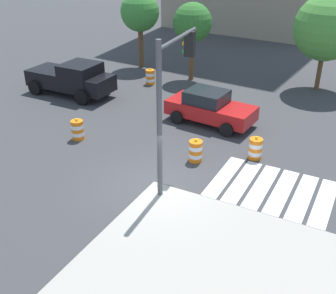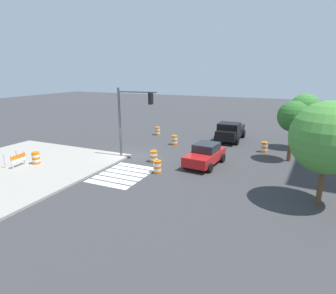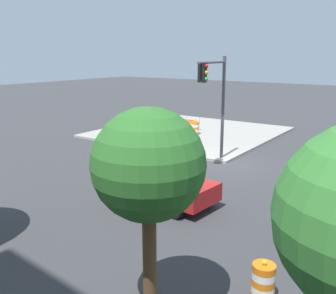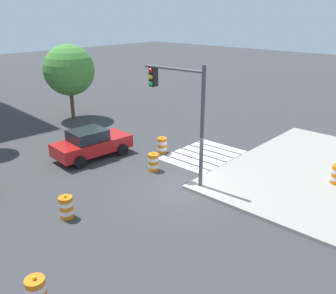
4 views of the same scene
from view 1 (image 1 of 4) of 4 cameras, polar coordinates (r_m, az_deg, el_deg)
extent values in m
plane|color=#38383A|center=(15.75, -1.94, -5.21)|extent=(120.00, 120.00, 0.00)
cube|color=silver|center=(16.39, 7.70, -4.00)|extent=(0.60, 3.20, 0.02)
cube|color=silver|center=(16.19, 10.18, -4.63)|extent=(0.60, 3.20, 0.02)
cube|color=silver|center=(16.04, 12.72, -5.26)|extent=(0.60, 3.20, 0.02)
cube|color=silver|center=(15.91, 15.31, -5.89)|extent=(0.60, 3.20, 0.02)
cube|color=silver|center=(15.82, 17.94, -6.52)|extent=(0.60, 3.20, 0.02)
cube|color=silver|center=(15.77, 20.60, -7.14)|extent=(0.60, 3.20, 0.02)
cube|color=red|center=(20.60, 5.86, 5.06)|extent=(4.45, 2.22, 0.70)
cube|color=#1E2328|center=(20.46, 5.32, 6.89)|extent=(2.04, 1.76, 0.60)
cylinder|color=black|center=(21.02, 10.29, 4.19)|extent=(0.68, 0.30, 0.66)
cylinder|color=black|center=(19.42, 8.02, 2.35)|extent=(0.68, 0.30, 0.66)
cylinder|color=black|center=(22.09, 3.86, 5.76)|extent=(0.68, 0.30, 0.66)
cylinder|color=black|center=(20.57, 1.24, 4.12)|extent=(0.68, 0.30, 0.66)
cube|color=black|center=(25.73, -15.47, 9.30)|extent=(2.50, 2.01, 0.90)
cube|color=black|center=(24.29, -11.84, 9.40)|extent=(1.90, 2.00, 1.50)
cube|color=black|center=(23.73, -9.68, 8.39)|extent=(1.40, 1.90, 0.90)
cylinder|color=black|center=(24.81, -8.75, 8.21)|extent=(0.84, 0.30, 0.84)
cylinder|color=black|center=(23.31, -11.69, 6.67)|extent=(0.84, 0.30, 0.84)
cylinder|color=black|center=(26.90, -14.69, 9.17)|extent=(0.84, 0.30, 0.84)
cylinder|color=black|center=(25.52, -17.71, 7.77)|extent=(0.84, 0.30, 0.84)
cylinder|color=orange|center=(17.86, 11.77, -1.23)|extent=(0.56, 0.56, 0.18)
cylinder|color=white|center=(17.77, 11.82, -0.72)|extent=(0.56, 0.56, 0.18)
cylinder|color=orange|center=(17.69, 11.88, -0.21)|extent=(0.56, 0.56, 0.18)
cylinder|color=white|center=(17.61, 11.93, 0.31)|extent=(0.56, 0.56, 0.18)
cylinder|color=orange|center=(17.53, 11.99, 0.83)|extent=(0.56, 0.56, 0.18)
sphere|color=yellow|center=(17.46, 12.04, 1.27)|extent=(0.12, 0.12, 0.12)
cylinder|color=orange|center=(19.54, -12.18, 1.36)|extent=(0.56, 0.56, 0.18)
cylinder|color=white|center=(19.47, -12.23, 1.84)|extent=(0.56, 0.56, 0.18)
cylinder|color=orange|center=(19.39, -12.28, 2.32)|extent=(0.56, 0.56, 0.18)
cylinder|color=white|center=(19.32, -12.33, 2.80)|extent=(0.56, 0.56, 0.18)
cylinder|color=orange|center=(19.24, -12.39, 3.29)|extent=(0.56, 0.56, 0.18)
sphere|color=yellow|center=(19.18, -12.43, 3.69)|extent=(0.12, 0.12, 0.12)
cylinder|color=orange|center=(26.21, -2.44, 8.81)|extent=(0.56, 0.56, 0.18)
cylinder|color=white|center=(26.15, -2.44, 9.19)|extent=(0.56, 0.56, 0.18)
cylinder|color=orange|center=(26.10, -2.45, 9.56)|extent=(0.56, 0.56, 0.18)
cylinder|color=white|center=(26.04, -2.46, 9.94)|extent=(0.56, 0.56, 0.18)
cylinder|color=orange|center=(25.99, -2.47, 10.31)|extent=(0.56, 0.56, 0.18)
sphere|color=yellow|center=(25.95, -2.47, 10.63)|extent=(0.12, 0.12, 0.12)
cylinder|color=orange|center=(17.33, 3.76, -1.60)|extent=(0.56, 0.56, 0.18)
cylinder|color=white|center=(17.24, 3.78, -1.08)|extent=(0.56, 0.56, 0.18)
cylinder|color=orange|center=(17.16, 3.80, -0.55)|extent=(0.56, 0.56, 0.18)
cylinder|color=white|center=(17.07, 3.82, -0.02)|extent=(0.56, 0.56, 0.18)
cylinder|color=orange|center=(16.99, 3.84, 0.52)|extent=(0.56, 0.56, 0.18)
sphere|color=yellow|center=(16.92, 3.85, 0.97)|extent=(0.12, 0.12, 0.12)
cylinder|color=#4C4C51|center=(13.63, -1.18, 3.21)|extent=(0.18, 0.18, 5.50)
cylinder|color=#4C4C51|center=(14.25, 1.43, 14.70)|extent=(0.39, 3.20, 0.12)
cube|color=black|center=(15.37, 3.00, 13.91)|extent=(0.38, 0.31, 0.90)
sphere|color=red|center=(15.37, 2.34, 15.07)|extent=(0.20, 0.20, 0.20)
sphere|color=#F2A514|center=(15.44, 2.32, 13.99)|extent=(0.20, 0.20, 0.20)
sphere|color=green|center=(15.51, 2.30, 12.91)|extent=(0.20, 0.20, 0.20)
cylinder|color=brown|center=(29.36, -3.74, 13.54)|extent=(0.34, 0.34, 2.83)
sphere|color=#387F33|center=(28.89, -3.88, 17.99)|extent=(2.57, 2.57, 2.57)
cylinder|color=brown|center=(26.42, 20.02, 9.81)|extent=(0.28, 0.28, 2.36)
sphere|color=#478C38|center=(25.84, 20.92, 15.02)|extent=(3.71, 3.71, 3.71)
cylinder|color=brown|center=(26.77, 3.24, 12.05)|extent=(0.30, 0.30, 2.72)
sphere|color=#2D6B28|center=(26.27, 3.37, 16.66)|extent=(2.37, 2.37, 2.37)
camera|label=2|loc=(26.77, 57.61, 11.72)|focal=30.08mm
camera|label=3|loc=(33.18, 0.34, 22.79)|focal=40.66mm
camera|label=4|loc=(18.49, -59.08, 12.51)|focal=39.25mm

